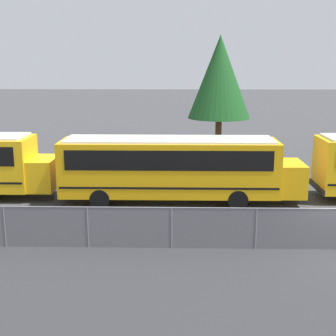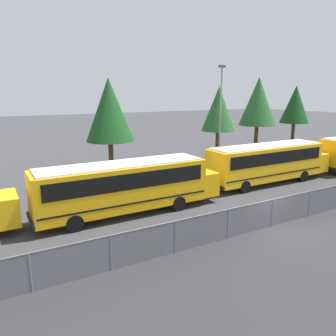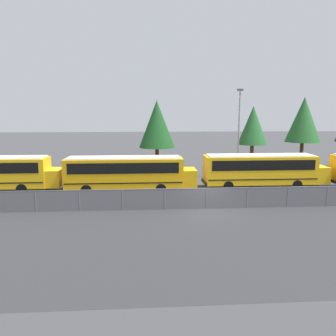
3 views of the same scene
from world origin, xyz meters
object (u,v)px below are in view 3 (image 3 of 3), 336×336
(school_bus_1, at_px, (127,171))
(tree_1, at_px, (304,120))
(school_bus_2, at_px, (262,168))
(tree_3, at_px, (157,124))
(light_pole, at_px, (239,130))
(tree_0, at_px, (253,126))

(school_bus_1, distance_m, tree_1, 24.05)
(school_bus_2, distance_m, tree_3, 14.24)
(light_pole, relative_size, tree_1, 1.06)
(school_bus_1, height_order, tree_1, tree_1)
(tree_1, distance_m, tree_3, 18.02)
(light_pole, bearing_deg, school_bus_1, -152.70)
(light_pole, height_order, tree_3, light_pole)
(tree_1, bearing_deg, school_bus_1, -152.34)
(tree_0, xyz_separation_m, tree_1, (6.76, 1.35, 0.65))
(school_bus_1, height_order, tree_3, tree_3)
(school_bus_2, distance_m, light_pole, 6.16)
(tree_1, xyz_separation_m, tree_3, (-18.01, -0.16, -0.50))
(light_pole, relative_size, tree_0, 1.22)
(school_bus_1, distance_m, light_pole, 13.33)
(tree_1, bearing_deg, school_bus_2, -130.24)
(school_bus_1, distance_m, school_bus_2, 12.33)
(tree_1, bearing_deg, tree_0, -168.70)
(school_bus_1, bearing_deg, light_pole, 27.30)
(school_bus_1, bearing_deg, school_bus_2, 3.48)
(school_bus_2, bearing_deg, tree_3, 132.79)
(school_bus_2, distance_m, tree_1, 14.07)
(tree_3, bearing_deg, tree_0, -6.05)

